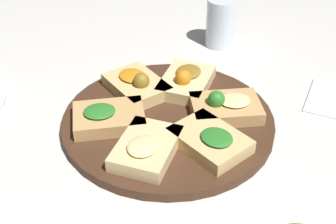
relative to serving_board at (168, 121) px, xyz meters
name	(u,v)px	position (x,y,z in m)	size (l,w,h in m)	color
ground_plane	(168,125)	(0.00, 0.00, -0.01)	(3.00, 3.00, 0.00)	silver
serving_board	(168,121)	(0.00, 0.00, 0.00)	(0.36, 0.36, 0.02)	#422819
focaccia_slice_0	(210,140)	(-0.08, 0.06, 0.02)	(0.14, 0.14, 0.03)	#DBB775
focaccia_slice_1	(226,107)	(-0.09, -0.03, 0.02)	(0.14, 0.11, 0.05)	tan
focaccia_slice_2	(186,81)	(-0.01, -0.10, 0.02)	(0.10, 0.13, 0.05)	#E5C689
focaccia_slice_3	(137,85)	(0.07, -0.07, 0.02)	(0.14, 0.14, 0.05)	#DBB775
focaccia_slice_4	(108,117)	(0.09, 0.04, 0.02)	(0.14, 0.12, 0.03)	tan
focaccia_slice_5	(146,148)	(0.01, 0.10, 0.02)	(0.10, 0.13, 0.03)	#E5C689
water_glass	(221,23)	(-0.05, -0.31, 0.04)	(0.06, 0.06, 0.11)	silver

